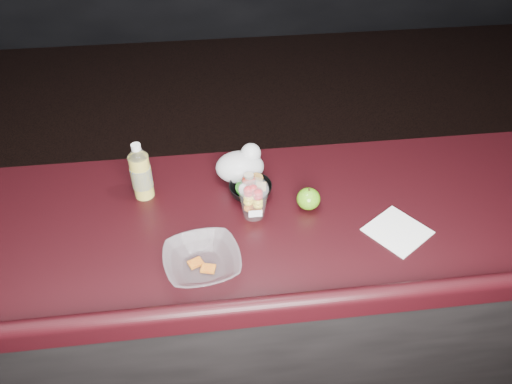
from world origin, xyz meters
TOP-DOWN VIEW (x-y plane):
  - counter at (0.00, 0.30)m, footprint 4.06×0.71m
  - lemonade_bottle at (-0.30, 0.45)m, footprint 0.07×0.07m
  - fruit_cup at (0.04, 0.31)m, footprint 0.09×0.09m
  - green_apple at (0.22, 0.32)m, footprint 0.08×0.08m
  - plastic_bag at (0.02, 0.50)m, footprint 0.16×0.13m
  - snack_bowl at (0.04, 0.40)m, footprint 0.16×0.16m
  - takeout_bowl at (-0.12, 0.11)m, footprint 0.24×0.24m
  - paper_napkin at (0.47, 0.18)m, footprint 0.22×0.22m

SIDE VIEW (x-z plane):
  - counter at x=0.00m, z-range 0.00..1.02m
  - paper_napkin at x=0.47m, z-range 1.02..1.02m
  - takeout_bowl at x=-0.12m, z-range 1.02..1.07m
  - snack_bowl at x=0.04m, z-range 1.01..1.08m
  - green_apple at x=0.22m, z-range 1.02..1.09m
  - plastic_bag at x=0.02m, z-range 1.01..1.13m
  - fruit_cup at x=0.04m, z-range 1.02..1.16m
  - lemonade_bottle at x=-0.30m, z-range 1.00..1.21m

